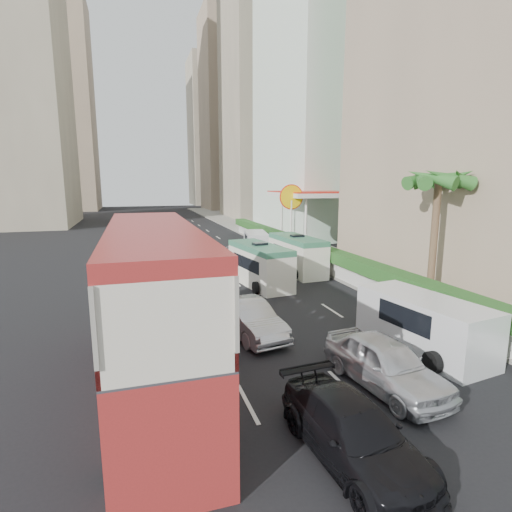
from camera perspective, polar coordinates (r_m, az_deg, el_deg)
name	(u,v)px	position (r m, az deg, el deg)	size (l,w,h in m)	color
ground_plane	(327,359)	(15.24, 10.17, -14.29)	(200.00, 200.00, 0.00)	black
double_decker_bus	(155,307)	(12.84, -14.22, -7.14)	(2.50, 11.00, 5.06)	#A42826
car_silver_lane_a	(249,335)	(17.14, -1.07, -11.24)	(1.59, 4.55, 1.50)	silver
car_silver_lane_b	(384,386)	(13.86, 17.77, -17.31)	(1.87, 4.64, 1.58)	silver
car_black	(352,458)	(10.69, 13.50, -26.27)	(1.90, 4.68, 1.36)	black
van_asset	(241,265)	(31.05, -2.22, -1.31)	(2.42, 5.26, 1.46)	silver
minibus_near	(260,265)	(24.83, 0.54, -1.30)	(1.91, 5.74, 2.54)	silver
minibus_far	(297,255)	(28.39, 5.85, 0.17)	(1.94, 5.81, 2.57)	silver
panel_van_near	(423,324)	(16.63, 22.76, -8.96)	(2.08, 5.21, 2.08)	silver
panel_van_far	(256,242)	(36.64, -0.01, 1.99)	(1.86, 4.64, 1.86)	silver
sidewalk	(294,245)	(40.82, 5.45, 1.63)	(6.00, 120.00, 0.18)	#99968C
kerb_wall	(316,260)	(29.70, 8.57, -0.62)	(0.30, 44.00, 1.00)	silver
hedge	(316,249)	(29.55, 8.62, 0.99)	(1.10, 44.00, 0.70)	#2D6626
palm_tree	(434,243)	(21.84, 24.04, 1.77)	(0.36, 0.36, 6.40)	brown
shell_station	(312,220)	(39.08, 8.00, 5.11)	(6.50, 8.00, 5.50)	silver
tower_mid	(272,74)	(76.69, 2.30, 24.57)	(16.00, 16.00, 50.00)	tan
tower_far_a	(234,114)	(98.38, -3.22, 19.64)	(14.00, 14.00, 44.00)	tan
tower_far_b	(215,134)	(119.38, -5.86, 17.01)	(14.00, 14.00, 40.00)	tan
tower_left_b	(54,106)	(104.75, -26.84, 18.57)	(16.00, 16.00, 46.00)	tan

